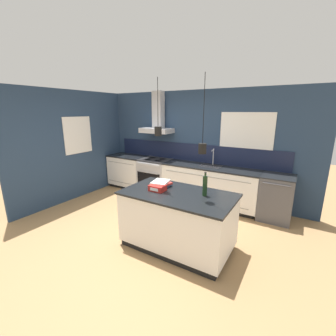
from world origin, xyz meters
The scene contains 11 objects.
ground_plane centered at (0.00, 0.00, 0.00)m, with size 16.00×16.00×0.00m, color #A87F51.
wall_back centered at (-0.05, 2.00, 1.35)m, with size 5.60×2.29×2.60m.
wall_left centered at (-2.43, 0.70, 1.30)m, with size 0.08×3.80×2.60m.
counter_run_left centered at (-1.83, 1.69, 0.46)m, with size 1.08×0.64×0.91m.
counter_run_sink centered at (0.59, 1.69, 0.46)m, with size 2.22×0.64×1.29m.
oven_range centered at (-0.91, 1.69, 0.46)m, with size 0.79×0.66×0.91m.
dishwasher centered at (2.00, 1.69, 0.46)m, with size 0.61×0.65×0.91m.
kitchen_island centered at (0.78, -0.16, 0.46)m, with size 1.71×0.97×0.91m.
bottle_on_island centered at (1.17, -0.04, 1.06)m, with size 0.07×0.07×0.36m.
book_stack centered at (0.41, -0.06, 0.96)m, with size 0.31×0.35×0.10m.
red_supply_box centered at (0.46, -0.23, 0.95)m, with size 0.24×0.19×0.09m.
Camera 1 is at (2.33, -2.99, 2.13)m, focal length 24.00 mm.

